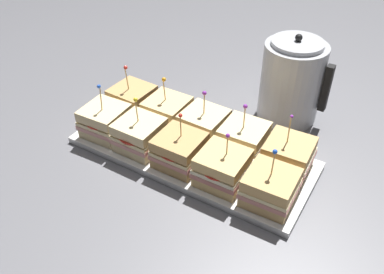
# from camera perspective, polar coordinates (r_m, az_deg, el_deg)

# --- Properties ---
(ground_plane) EXTENTS (6.00, 6.00, 0.00)m
(ground_plane) POSITION_cam_1_polar(r_m,az_deg,el_deg) (1.10, -0.00, -2.51)
(ground_plane) COLOR slate
(serving_platter) EXTENTS (0.65, 0.27, 0.02)m
(serving_platter) POSITION_cam_1_polar(r_m,az_deg,el_deg) (1.10, -0.00, -2.15)
(serving_platter) COLOR silver
(serving_platter) RESTS_ON ground_plane
(sandwich_front_far_left) EXTENTS (0.12, 0.12, 0.16)m
(sandwich_front_far_left) POSITION_cam_1_polar(r_m,az_deg,el_deg) (1.15, -12.07, 2.22)
(sandwich_front_far_left) COLOR beige
(sandwich_front_far_left) RESTS_ON serving_platter
(sandwich_front_left) EXTENTS (0.12, 0.12, 0.16)m
(sandwich_front_left) POSITION_cam_1_polar(r_m,az_deg,el_deg) (1.08, -7.35, 0.31)
(sandwich_front_left) COLOR beige
(sandwich_front_left) RESTS_ON serving_platter
(sandwich_front_center) EXTENTS (0.12, 0.12, 0.15)m
(sandwich_front_center) POSITION_cam_1_polar(r_m,az_deg,el_deg) (1.02, -1.76, -1.89)
(sandwich_front_center) COLOR tan
(sandwich_front_center) RESTS_ON serving_platter
(sandwich_front_right) EXTENTS (0.12, 0.12, 0.14)m
(sandwich_front_right) POSITION_cam_1_polar(r_m,az_deg,el_deg) (0.98, 4.29, -4.36)
(sandwich_front_right) COLOR tan
(sandwich_front_right) RESTS_ON serving_platter
(sandwich_front_far_right) EXTENTS (0.12, 0.12, 0.15)m
(sandwich_front_far_right) POSITION_cam_1_polar(r_m,az_deg,el_deg) (0.95, 10.93, -7.00)
(sandwich_front_far_right) COLOR tan
(sandwich_front_far_right) RESTS_ON serving_platter
(sandwich_back_far_left) EXTENTS (0.12, 0.12, 0.16)m
(sandwich_back_far_left) POSITION_cam_1_polar(r_m,az_deg,el_deg) (1.22, -8.33, 5.10)
(sandwich_back_far_left) COLOR tan
(sandwich_back_far_left) RESTS_ON serving_platter
(sandwich_back_left) EXTENTS (0.12, 0.12, 0.15)m
(sandwich_back_left) POSITION_cam_1_polar(r_m,az_deg,el_deg) (1.16, -3.49, 3.42)
(sandwich_back_left) COLOR #DBB77A
(sandwich_back_left) RESTS_ON serving_platter
(sandwich_back_center) EXTENTS (0.12, 0.12, 0.15)m
(sandwich_back_center) POSITION_cam_1_polar(r_m,az_deg,el_deg) (1.11, 1.58, 1.63)
(sandwich_back_center) COLOR beige
(sandwich_back_center) RESTS_ON serving_platter
(sandwich_back_right) EXTENTS (0.12, 0.12, 0.15)m
(sandwich_back_right) POSITION_cam_1_polar(r_m,az_deg,el_deg) (1.07, 7.25, -0.36)
(sandwich_back_right) COLOR beige
(sandwich_back_right) RESTS_ON serving_platter
(sandwich_back_far_right) EXTENTS (0.12, 0.12, 0.16)m
(sandwich_back_far_right) POSITION_cam_1_polar(r_m,az_deg,el_deg) (1.04, 13.33, -2.60)
(sandwich_back_far_right) COLOR tan
(sandwich_back_far_right) RESTS_ON serving_platter
(kettle_steel) EXTENTS (0.20, 0.18, 0.27)m
(kettle_steel) POSITION_cam_1_polar(r_m,az_deg,el_deg) (1.22, 13.80, 7.61)
(kettle_steel) COLOR #B7BABF
(kettle_steel) RESTS_ON ground_plane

